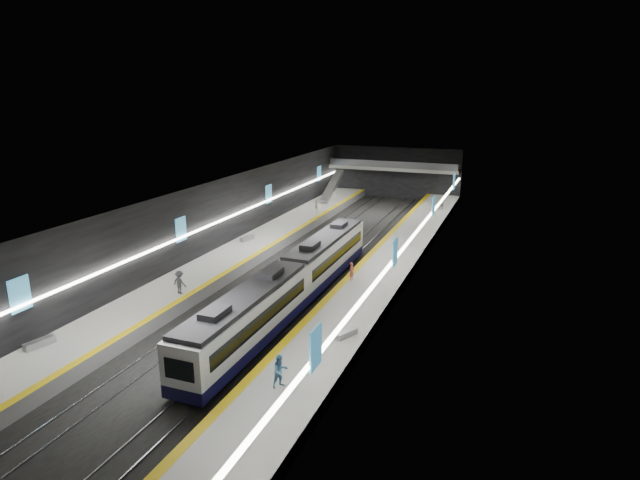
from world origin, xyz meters
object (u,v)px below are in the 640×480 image
at_px(train, 292,281).
at_px(passenger_left_a, 316,206).
at_px(bench_right_near, 346,334).
at_px(passenger_right_b, 280,371).
at_px(escalator, 332,186).
at_px(passenger_left_b, 180,282).
at_px(bench_left_near, 39,343).
at_px(passenger_right_a, 352,271).
at_px(bench_left_far, 247,238).
at_px(bench_right_far, 441,207).

distance_m(train, passenger_left_a, 29.31).
xyz_separation_m(bench_right_near, passenger_right_b, (-1.44, -7.16, 0.74)).
distance_m(train, escalator, 38.45).
xyz_separation_m(bench_right_near, passenger_left_b, (-14.84, 2.57, 0.74)).
xyz_separation_m(bench_left_near, bench_right_near, (17.85, 8.32, -0.02)).
bearing_deg(passenger_right_b, passenger_right_a, 39.92).
xyz_separation_m(passenger_right_a, passenger_left_a, (-12.19, 22.80, 0.08)).
distance_m(train, bench_right_near, 8.34).
height_order(train, bench_right_near, train).
bearing_deg(bench_left_far, bench_right_near, -34.60).
bearing_deg(bench_right_near, passenger_right_b, -76.80).
bearing_deg(passenger_right_a, bench_left_near, 148.60).
relative_size(bench_left_far, bench_right_far, 0.92).
relative_size(passenger_right_a, passenger_left_a, 0.91).
xyz_separation_m(bench_left_near, bench_right_far, (17.68, 50.19, 0.01)).
height_order(bench_left_near, passenger_right_a, passenger_right_a).
height_order(bench_left_near, passenger_left_b, passenger_left_b).
xyz_separation_m(bench_left_far, passenger_right_a, (14.33, -7.72, 0.55)).
relative_size(passenger_right_b, passenger_left_b, 1.00).
height_order(escalator, bench_right_far, escalator).
distance_m(bench_left_far, passenger_right_b, 29.97).
bearing_deg(train, passenger_left_a, 107.66).
bearing_deg(bench_left_near, passenger_left_b, 88.86).
bearing_deg(passenger_right_a, bench_right_far, 1.76).
xyz_separation_m(passenger_left_a, passenger_left_b, (0.31, -30.77, 0.10)).
height_order(passenger_right_a, passenger_left_a, passenger_left_a).
relative_size(bench_left_near, passenger_left_a, 1.11).
distance_m(escalator, bench_left_far, 24.36).
height_order(bench_left_near, bench_left_far, bench_left_near).
xyz_separation_m(bench_left_near, passenger_left_a, (2.69, 41.66, 0.62)).
bearing_deg(passenger_left_b, bench_right_near, 178.86).
distance_m(bench_left_near, passenger_right_b, 16.46).
distance_m(escalator, bench_right_far, 16.20).
relative_size(train, passenger_right_b, 15.71).
bearing_deg(escalator, bench_left_near, -91.78).
relative_size(bench_right_near, passenger_right_a, 1.14).
xyz_separation_m(escalator, passenger_left_a, (1.11, -9.19, -1.05)).
xyz_separation_m(bench_left_near, passenger_right_a, (14.88, 18.86, 0.54)).
distance_m(bench_right_far, passenger_left_a, 17.26).
distance_m(escalator, passenger_left_a, 9.32).
distance_m(bench_right_far, passenger_right_b, 49.06).
height_order(bench_right_far, passenger_left_b, passenger_left_b).
distance_m(escalator, passenger_left_b, 40.00).
height_order(train, passenger_left_a, train).
bearing_deg(bench_right_far, passenger_left_a, -154.05).
bearing_deg(bench_left_far, passenger_left_a, 93.83).
distance_m(escalator, passenger_right_b, 51.87).
distance_m(passenger_right_a, passenger_left_a, 25.86).
relative_size(bench_left_far, passenger_left_b, 0.96).
bearing_deg(passenger_left_b, passenger_right_b, 152.70).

